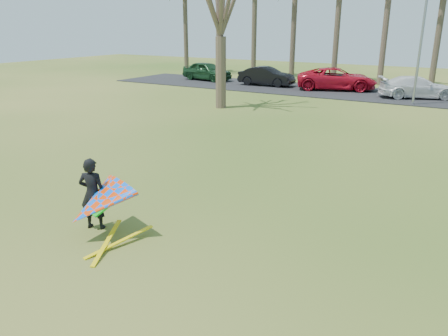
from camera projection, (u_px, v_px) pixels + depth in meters
The scene contains 8 objects.
ground at pixel (182, 232), 10.73m from camera, with size 100.00×100.00×0.00m, color #205111.
parking_strip at pixel (389, 96), 31.10m from camera, with size 46.00×7.00×0.06m, color black.
streetlight at pixel (425, 32), 26.22m from camera, with size 2.28×0.18×8.00m.
car_0 at pixel (207, 71), 39.37m from camera, with size 1.93×4.79×1.63m, color #183E1F.
car_1 at pixel (266, 76), 35.92m from camera, with size 1.61×4.60×1.52m, color black.
car_2 at pixel (337, 79), 33.58m from camera, with size 2.76×5.99×1.66m, color #B70E21.
car_3 at pixel (417, 87), 29.80m from camera, with size 2.04×5.02×1.46m, color white.
kite_flyer at pixel (98, 202), 10.35m from camera, with size 2.13×2.39×2.02m.
Camera 1 is at (5.86, -7.80, 4.86)m, focal length 35.00 mm.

